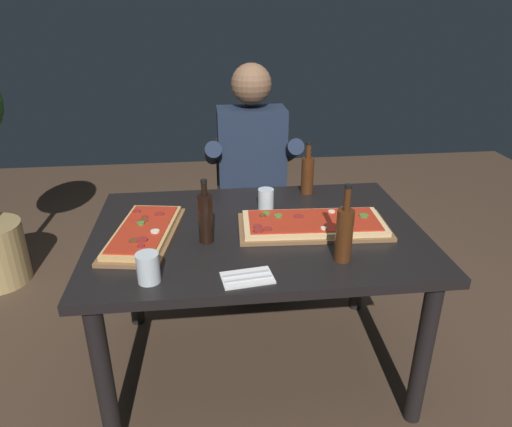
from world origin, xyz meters
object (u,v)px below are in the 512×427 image
pizza_rectangular_left (144,232)px  seated_diner (252,171)px  wine_bottle_dark (307,174)px  pizza_rectangular_front (313,224)px  diner_chair (250,204)px  dining_table (257,248)px  tumbler_far_side (266,199)px  tumbler_near_camera (148,268)px  vinegar_bottle_green (206,217)px  oil_bottle_amber (344,233)px

pizza_rectangular_left → seated_diner: (0.53, 0.75, -0.02)m
wine_bottle_dark → pizza_rectangular_left: bearing=-152.5°
pizza_rectangular_front → diner_chair: diner_chair is taller
dining_table → wine_bottle_dark: wine_bottle_dark is taller
pizza_rectangular_left → tumbler_far_side: bearing=23.5°
diner_chair → tumbler_near_camera: bearing=-111.4°
vinegar_bottle_green → tumbler_near_camera: (-0.20, -0.27, -0.05)m
tumbler_near_camera → pizza_rectangular_left: bearing=98.7°
dining_table → diner_chair: bearing=86.2°
pizza_rectangular_left → wine_bottle_dark: (0.77, 0.40, 0.08)m
diner_chair → seated_diner: seated_diner is taller
pizza_rectangular_left → oil_bottle_amber: bearing=-19.9°
oil_bottle_amber → seated_diner: size_ratio=0.23×
pizza_rectangular_front → wine_bottle_dark: 0.42m
oil_bottle_amber → seated_diner: (-0.23, 1.03, -0.11)m
dining_table → tumbler_near_camera: tumbler_near_camera is taller
seated_diner → wine_bottle_dark: bearing=-55.9°
oil_bottle_amber → diner_chair: oil_bottle_amber is taller
tumbler_near_camera → tumbler_far_side: bearing=49.9°
tumbler_near_camera → diner_chair: bearing=68.6°
dining_table → oil_bottle_amber: (0.29, -0.29, 0.21)m
tumbler_far_side → pizza_rectangular_front: bearing=-54.2°
dining_table → wine_bottle_dark: bearing=52.2°
tumbler_far_side → vinegar_bottle_green: bearing=-133.1°
wine_bottle_dark → oil_bottle_amber: size_ratio=0.87×
oil_bottle_amber → tumbler_far_side: oil_bottle_amber is taller
tumbler_near_camera → diner_chair: size_ratio=0.12×
wine_bottle_dark → oil_bottle_amber: 0.67m
wine_bottle_dark → tumbler_far_side: 0.29m
oil_bottle_amber → diner_chair: bearing=101.4°
wine_bottle_dark → tumbler_far_side: (-0.23, -0.17, -0.05)m
diner_chair → dining_table: bearing=-93.8°
diner_chair → seated_diner: bearing=-90.0°
oil_bottle_amber → seated_diner: 1.06m
wine_bottle_dark → vinegar_bottle_green: 0.69m
pizza_rectangular_front → seated_diner: (-0.18, 0.76, -0.02)m
tumbler_near_camera → tumbler_far_side: 0.75m
oil_bottle_amber → tumbler_far_side: bearing=113.7°
tumbler_near_camera → seated_diner: (0.48, 1.10, -0.05)m
vinegar_bottle_green → seated_diner: 0.87m
pizza_rectangular_left → tumbler_far_side: 0.59m
diner_chair → seated_diner: (0.00, -0.12, 0.26)m
tumbler_far_side → diner_chair: (-0.01, 0.64, -0.30)m
oil_bottle_amber → tumbler_far_side: (-0.22, 0.51, -0.06)m
dining_table → pizza_rectangular_front: pizza_rectangular_front is taller
oil_bottle_amber → pizza_rectangular_left: bearing=160.1°
vinegar_bottle_green → tumbler_far_side: (0.28, 0.30, -0.06)m
tumbler_far_side → diner_chair: diner_chair is taller
wine_bottle_dark → tumbler_far_side: size_ratio=2.81×
tumbler_near_camera → wine_bottle_dark: bearing=46.0°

